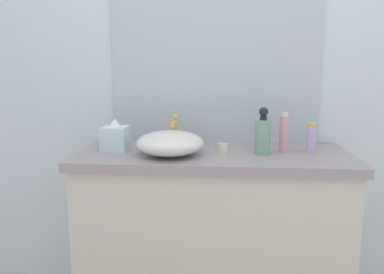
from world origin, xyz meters
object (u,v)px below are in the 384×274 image
Objects in this scene: sink_basin at (170,143)px; tissue_box at (115,137)px; perfume_bottle at (311,139)px; soap_dispenser at (263,135)px; candle_jar at (223,148)px; lotion_bottle at (284,133)px.

sink_basin is 0.29m from tissue_box.
soap_dispenser is at bearing -170.54° from perfume_bottle.
candle_jar is (0.53, 0.02, -0.05)m from tissue_box.
lotion_bottle is at bearing 2.31° from tissue_box.
tissue_box reaches higher than perfume_bottle.
lotion_bottle reaches higher than tissue_box.
lotion_bottle is 3.92× the size of candle_jar.
candle_jar is at bearing 169.02° from soap_dispenser.
perfume_bottle is (0.24, 0.04, -0.02)m from soap_dispenser.
lotion_bottle is 1.20× the size of tissue_box.
candle_jar is (-0.43, -0.00, -0.05)m from perfume_bottle.
tissue_box reaches higher than sink_basin.
sink_basin reaches higher than candle_jar.
tissue_box is at bearing 165.66° from sink_basin.
lotion_bottle is at bearing 10.97° from sink_basin.
tissue_box is (-0.83, -0.03, -0.02)m from lotion_bottle.
sink_basin is 2.26× the size of perfume_bottle.
lotion_bottle is at bearing 26.24° from soap_dispenser.
candle_jar is (0.25, 0.09, -0.04)m from sink_basin.
sink_basin is 0.56m from lotion_bottle.
perfume_bottle is 0.96m from tissue_box.
perfume_bottle reaches higher than candle_jar.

